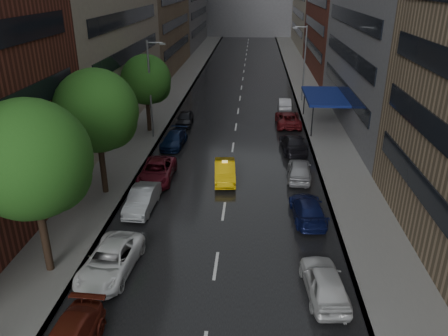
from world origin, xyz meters
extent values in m
cube|color=black|center=(0.00, 50.00, 0.01)|extent=(14.00, 140.00, 0.01)
cube|color=gray|center=(-9.00, 50.00, 0.07)|extent=(4.00, 140.00, 0.15)
cube|color=gray|center=(9.00, 50.00, 0.07)|extent=(4.00, 140.00, 0.15)
cube|color=#937A5B|center=(-15.00, 64.00, 11.00)|extent=(8.00, 28.00, 22.00)
cube|color=slate|center=(15.00, 36.00, 12.00)|extent=(8.00, 28.00, 24.00)
cylinder|color=#382619|center=(-8.60, 8.95, 2.53)|extent=(0.40, 0.40, 5.06)
sphere|color=#1E5116|center=(-8.60, 8.95, 6.33)|extent=(5.79, 5.79, 5.79)
cylinder|color=#382619|center=(-8.60, 18.04, 2.44)|extent=(0.40, 0.40, 4.88)
sphere|color=#1E5116|center=(-8.60, 18.04, 6.10)|extent=(5.58, 5.58, 5.58)
cylinder|color=#382619|center=(-8.60, 31.91, 2.10)|extent=(0.40, 0.40, 4.20)
sphere|color=#1E5116|center=(-8.60, 31.91, 5.25)|extent=(4.80, 4.80, 4.80)
imported|color=yellow|center=(-0.26, 20.88, 0.72)|extent=(1.91, 4.50, 1.45)
imported|color=white|center=(-5.40, 9.07, 0.71)|extent=(2.74, 5.28, 1.42)
imported|color=#A2A7AB|center=(-5.40, 15.92, 0.72)|extent=(1.72, 4.45, 1.45)
imported|color=maroon|center=(-5.40, 20.56, 0.73)|extent=(2.50, 5.28, 1.46)
imported|color=#0D1B3E|center=(-5.40, 27.97, 0.66)|extent=(2.17, 4.68, 1.32)
imported|color=black|center=(-5.40, 34.40, 0.70)|extent=(1.81, 4.16, 1.40)
imported|color=silver|center=(5.40, 8.02, 0.76)|extent=(2.19, 4.62, 1.53)
imported|color=#0E1542|center=(5.40, 15.41, 0.69)|extent=(2.23, 4.88, 1.38)
imported|color=#96969B|center=(5.40, 21.54, 0.75)|extent=(2.10, 4.52, 1.50)
imported|color=black|center=(5.40, 27.38, 0.74)|extent=(2.40, 5.24, 1.49)
imported|color=#591115|center=(5.40, 34.87, 0.74)|extent=(2.58, 5.40, 1.49)
imported|color=#A6A6AB|center=(5.40, 41.41, 0.66)|extent=(1.41, 4.03, 1.33)
cylinder|color=gray|center=(-7.80, 30.00, 4.65)|extent=(0.18, 0.18, 9.00)
cube|color=gray|center=(-6.40, 30.00, 8.85)|extent=(0.50, 0.22, 0.16)
cylinder|color=gray|center=(7.80, 45.00, 4.65)|extent=(0.18, 0.18, 9.00)
cube|color=gray|center=(6.40, 45.00, 8.85)|extent=(0.50, 0.22, 0.16)
cube|color=navy|center=(9.00, 35.00, 3.15)|extent=(4.00, 8.00, 0.25)
cylinder|color=black|center=(7.40, 31.20, 1.65)|extent=(0.12, 0.12, 3.00)
cylinder|color=black|center=(7.40, 38.80, 1.65)|extent=(0.12, 0.12, 3.00)
camera|label=1|loc=(1.78, -9.25, 14.05)|focal=35.00mm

